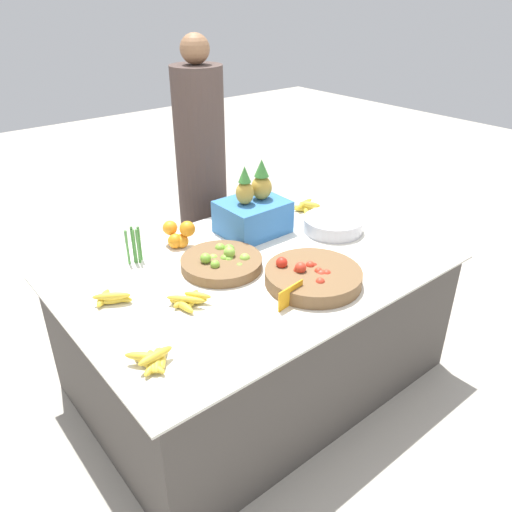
{
  "coord_description": "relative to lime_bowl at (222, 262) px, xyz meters",
  "views": [
    {
      "loc": [
        -1.27,
        -1.55,
        1.8
      ],
      "look_at": [
        0.0,
        0.0,
        0.71
      ],
      "focal_mm": 35.0,
      "sensor_mm": 36.0,
      "label": 1
    }
  ],
  "objects": [
    {
      "name": "ground_plane",
      "position": [
        0.13,
        -0.08,
        -0.69
      ],
      "size": [
        12.0,
        12.0,
        0.0
      ],
      "primitive_type": "plane",
      "color": "#ADA599"
    },
    {
      "name": "market_table",
      "position": [
        0.13,
        -0.08,
        -0.36
      ],
      "size": [
        1.73,
        1.17,
        0.66
      ],
      "color": "#4C4742",
      "rests_on": "ground_plane"
    },
    {
      "name": "lime_bowl",
      "position": [
        0.0,
        0.0,
        0.0
      ],
      "size": [
        0.37,
        0.37,
        0.09
      ],
      "color": "brown",
      "rests_on": "market_table"
    },
    {
      "name": "tomato_basket",
      "position": [
        0.23,
        -0.36,
        0.01
      ],
      "size": [
        0.42,
        0.42,
        0.1
      ],
      "color": "brown",
      "rests_on": "market_table"
    },
    {
      "name": "orange_pile",
      "position": [
        -0.04,
        0.3,
        0.03
      ],
      "size": [
        0.13,
        0.15,
        0.13
      ],
      "color": "orange",
      "rests_on": "market_table"
    },
    {
      "name": "metal_bowl",
      "position": [
        0.68,
        -0.05,
        0.01
      ],
      "size": [
        0.31,
        0.31,
        0.07
      ],
      "color": "#B7B7BF",
      "rests_on": "market_table"
    },
    {
      "name": "price_sign",
      "position": [
        0.04,
        -0.42,
        0.02
      ],
      "size": [
        0.15,
        0.02,
        0.09
      ],
      "rotation": [
        0.0,
        0.0,
        0.13
      ],
      "color": "orange",
      "rests_on": "market_table"
    },
    {
      "name": "produce_crate",
      "position": [
        0.35,
        0.2,
        0.09
      ],
      "size": [
        0.33,
        0.28,
        0.38
      ],
      "color": "#3370B7",
      "rests_on": "market_table"
    },
    {
      "name": "veg_bundle",
      "position": [
        -0.28,
        0.3,
        0.06
      ],
      "size": [
        0.07,
        0.05,
        0.17
      ],
      "color": "#428438",
      "rests_on": "market_table"
    },
    {
      "name": "banana_bunch_front_center",
      "position": [
        -0.52,
        0.05,
        -0.0
      ],
      "size": [
        0.15,
        0.15,
        0.06
      ],
      "color": "gold",
      "rests_on": "market_table"
    },
    {
      "name": "banana_bunch_back_center",
      "position": [
        -0.57,
        -0.4,
        -0.0
      ],
      "size": [
        0.16,
        0.16,
        0.06
      ],
      "color": "gold",
      "rests_on": "market_table"
    },
    {
      "name": "banana_bunch_middle_right",
      "position": [
        -0.28,
        -0.16,
        -0.01
      ],
      "size": [
        0.16,
        0.15,
        0.05
      ],
      "color": "gold",
      "rests_on": "market_table"
    },
    {
      "name": "banana_bunch_middle_left",
      "position": [
        0.75,
        0.23,
        -0.0
      ],
      "size": [
        0.15,
        0.17,
        0.06
      ],
      "color": "gold",
      "rests_on": "market_table"
    },
    {
      "name": "vendor_person",
      "position": [
        0.44,
        0.82,
        0.05
      ],
      "size": [
        0.3,
        0.3,
        1.58
      ],
      "color": "#473833",
      "rests_on": "ground_plane"
    }
  ]
}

